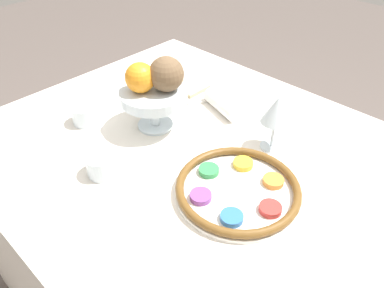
{
  "coord_description": "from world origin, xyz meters",
  "views": [
    {
      "loc": [
        -0.5,
        0.58,
        1.36
      ],
      "look_at": [
        0.03,
        0.03,
        0.77
      ],
      "focal_mm": 35.0,
      "sensor_mm": 36.0,
      "label": 1
    }
  ],
  "objects": [
    {
      "name": "orange_fruit",
      "position": [
        0.23,
        0.02,
        0.89
      ],
      "size": [
        0.08,
        0.08,
        0.08
      ],
      "color": "orange",
      "rests_on": "fruit_stand"
    },
    {
      "name": "bread_plate",
      "position": [
        0.27,
        -0.22,
        0.73
      ],
      "size": [
        0.18,
        0.18,
        0.02
      ],
      "color": "silver",
      "rests_on": "dining_table"
    },
    {
      "name": "napkin_roll",
      "position": [
        0.12,
        -0.2,
        0.75
      ],
      "size": [
        0.16,
        0.09,
        0.05
      ],
      "color": "white",
      "rests_on": "dining_table"
    },
    {
      "name": "fork_right",
      "position": [
        -0.17,
        0.32,
        0.73
      ],
      "size": [
        0.03,
        0.2,
        0.01
      ],
      "color": "silver",
      "rests_on": "dining_table"
    },
    {
      "name": "cup_near",
      "position": [
        0.15,
        0.23,
        0.75
      ],
      "size": [
        0.08,
        0.08,
        0.06
      ],
      "color": "silver",
      "rests_on": "dining_table"
    },
    {
      "name": "fork_left",
      "position": [
        -0.2,
        0.32,
        0.73
      ],
      "size": [
        0.02,
        0.2,
        0.01
      ],
      "color": "silver",
      "rests_on": "dining_table"
    },
    {
      "name": "dining_table",
      "position": [
        0.0,
        0.0,
        0.36
      ],
      "size": [
        1.28,
        0.98,
        0.73
      ],
      "color": "silver",
      "rests_on": "ground_plane"
    },
    {
      "name": "coconut",
      "position": [
        0.18,
        -0.03,
        0.89
      ],
      "size": [
        0.1,
        0.1,
        0.1
      ],
      "color": "brown",
      "rests_on": "fruit_stand"
    },
    {
      "name": "fruit_stand",
      "position": [
        0.21,
        -0.0,
        0.82
      ],
      "size": [
        0.19,
        0.19,
        0.12
      ],
      "color": "silver",
      "rests_on": "dining_table"
    },
    {
      "name": "seder_plate",
      "position": [
        -0.14,
        0.05,
        0.74
      ],
      "size": [
        0.29,
        0.29,
        0.03
      ],
      "color": "silver",
      "rests_on": "dining_table"
    },
    {
      "name": "cup_mid",
      "position": [
        0.37,
        0.13,
        0.75
      ],
      "size": [
        0.08,
        0.08,
        0.06
      ],
      "color": "silver",
      "rests_on": "dining_table"
    },
    {
      "name": "wine_glass",
      "position": [
        -0.1,
        -0.15,
        0.84
      ],
      "size": [
        0.08,
        0.08,
        0.16
      ],
      "color": "silver",
      "rests_on": "dining_table"
    }
  ]
}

